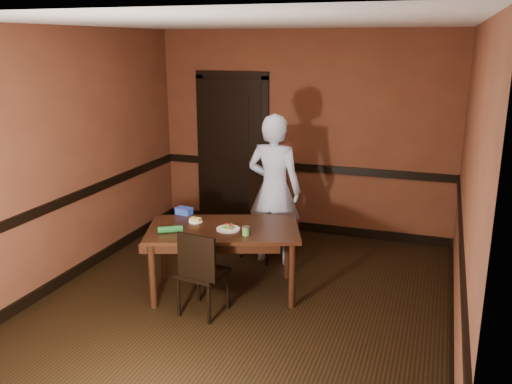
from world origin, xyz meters
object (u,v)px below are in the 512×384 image
Objects in this scene: person at (274,190)px; food_tub at (184,211)px; chair_near at (203,271)px; sandwich_plate at (228,228)px; chair_far at (264,218)px; cheese_saucer at (195,220)px; dining_table at (224,260)px; sauce_jar at (246,231)px.

person is 9.23× the size of food_tub.
sandwich_plate is at bearing -93.82° from chair_near.
chair_near is at bearing -102.14° from sandwich_plate.
person is (0.16, -0.10, 0.39)m from chair_far.
food_tub is at bearing 138.81° from cheese_saucer.
dining_table is at bearing 80.05° from person.
food_tub is at bearing 135.44° from dining_table.
chair_near reaches higher than sandwich_plate.
cheese_saucer is 0.76× the size of food_tub.
chair_far reaches higher than dining_table.
chair_far is 1.55m from chair_near.
person is 1.09m from cheese_saucer.
cheese_saucer is (-0.34, 0.06, 0.37)m from dining_table.
chair_near is 0.98m from food_tub.
dining_table is 0.38m from sandwich_plate.
sandwich_plate is (0.09, 0.43, 0.30)m from chair_near.
food_tub reaches higher than dining_table.
chair_far reaches higher than food_tub.
person reaches higher than cheese_saucer.
cheese_saucer is at bearing 149.73° from dining_table.
person is at bearing -11.98° from chair_far.
chair_near is at bearing -45.45° from food_tub.
sauce_jar is (0.29, -0.14, 0.40)m from dining_table.
sandwich_plate is at bearing -70.97° from chair_far.
chair_far is 0.44m from person.
chair_far is 1.07m from food_tub.
person is at bearing 57.58° from cheese_saucer.
dining_table is at bearing 146.18° from sandwich_plate.
chair_far is at bearing 100.19° from sauce_jar.
sauce_jar is at bearing 96.63° from person.
person is 7.40× the size of sandwich_plate.
food_tub is at bearing -109.74° from chair_far.
dining_table is 0.48m from chair_near.
dining_table is 0.52m from sauce_jar.
chair_near is at bearing -59.01° from cheese_saucer.
chair_near reaches higher than food_tub.
chair_near reaches higher than sauce_jar.
chair_far is 5.10× the size of food_tub.
sandwich_plate reaches higher than cheese_saucer.
person reaches higher than sauce_jar.
chair_near is 3.60× the size of sandwich_plate.
person reaches higher than sandwich_plate.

